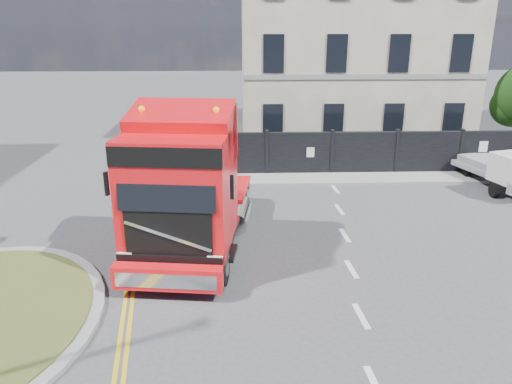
{
  "coord_description": "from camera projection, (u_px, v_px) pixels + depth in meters",
  "views": [
    {
      "loc": [
        -0.24,
        -13.17,
        6.79
      ],
      "look_at": [
        0.25,
        1.33,
        1.8
      ],
      "focal_mm": 35.0,
      "sensor_mm": 36.0,
      "label": 1
    }
  ],
  "objects": [
    {
      "name": "ground",
      "position": [
        249.0,
        265.0,
        14.66
      ],
      "size": [
        120.0,
        120.0,
        0.0
      ],
      "primitive_type": "plane",
      "color": "#424244",
      "rests_on": "ground"
    },
    {
      "name": "hoarding_fence",
      "position": [
        386.0,
        153.0,
        23.05
      ],
      "size": [
        18.8,
        0.25,
        2.0
      ],
      "color": "black",
      "rests_on": "ground"
    },
    {
      "name": "georgian_building",
      "position": [
        347.0,
        39.0,
        28.57
      ],
      "size": [
        12.3,
        10.3,
        12.8
      ],
      "color": "beige",
      "rests_on": "ground"
    },
    {
      "name": "pavement_far",
      "position": [
        378.0,
        178.0,
        22.49
      ],
      "size": [
        20.0,
        1.6,
        0.12
      ],
      "primitive_type": "cube",
      "color": "gray",
      "rests_on": "ground"
    },
    {
      "name": "truck",
      "position": [
        186.0,
        193.0,
        14.56
      ],
      "size": [
        3.67,
        7.82,
        4.52
      ],
      "rotation": [
        0.0,
        0.0,
        -0.12
      ],
      "color": "black",
      "rests_on": "ground"
    },
    {
      "name": "flatbed_pickup",
      "position": [
        511.0,
        171.0,
        20.45
      ],
      "size": [
        2.76,
        4.6,
        1.77
      ],
      "rotation": [
        0.0,
        0.0,
        0.27
      ],
      "color": "slate",
      "rests_on": "ground"
    }
  ]
}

